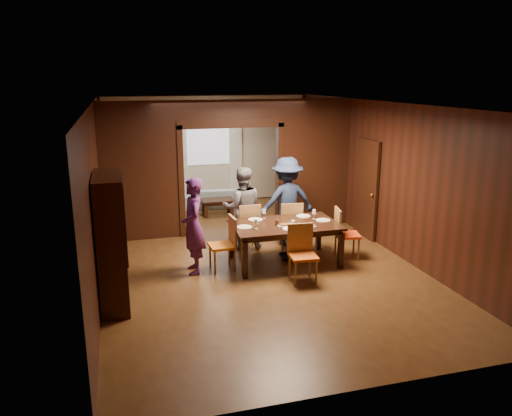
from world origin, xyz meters
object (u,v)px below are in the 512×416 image
object	(u,v)px
sofa	(216,197)
hutch	(112,241)
person_purple	(193,226)
person_navy	(287,201)
chair_right	(347,233)
chair_left	(222,244)
chair_far_r	(290,224)
chair_near	(303,254)
person_grey	(242,208)
chair_far_l	(247,226)
dining_table	(285,243)
coffee_table	(218,207)

from	to	relation	value
sofa	hutch	xyz separation A→B (m)	(-2.61, -5.35, 0.74)
person_purple	person_navy	distance (m)	2.34
sofa	chair_right	world-z (taller)	chair_right
chair_left	chair_far_r	size ratio (longest dim) A/B	1.00
chair_near	hutch	size ratio (longest dim) A/B	0.48
chair_far_r	chair_near	bearing A→B (deg)	84.83
hutch	person_grey	bearing A→B (deg)	38.49
person_navy	chair_far_r	xyz separation A→B (m)	(-0.03, -0.27, -0.42)
person_purple	chair_far_l	world-z (taller)	person_purple
hutch	chair_far_l	bearing A→B (deg)	35.60
dining_table	chair_right	xyz separation A→B (m)	(1.24, -0.05, 0.10)
chair_right	chair_near	world-z (taller)	same
dining_table	hutch	world-z (taller)	hutch
person_navy	hutch	distance (m)	3.98
sofa	chair_far_r	bearing A→B (deg)	108.94
chair_far_l	dining_table	bearing A→B (deg)	116.09
chair_far_r	chair_far_l	bearing A→B (deg)	0.27
dining_table	person_navy	bearing A→B (deg)	69.30
coffee_table	chair_left	distance (m)	3.71
chair_near	person_navy	bearing A→B (deg)	82.91
chair_right	dining_table	bearing A→B (deg)	99.56
chair_left	chair_far_r	bearing A→B (deg)	114.68
chair_far_l	person_navy	bearing A→B (deg)	-171.44
person_grey	dining_table	world-z (taller)	person_grey
person_purple	coffee_table	size ratio (longest dim) A/B	2.13
sofa	chair_far_r	distance (m)	3.71
person_purple	chair_far_r	bearing A→B (deg)	110.97
person_purple	chair_left	xyz separation A→B (m)	(0.50, -0.03, -0.37)
coffee_table	chair_left	bearing A→B (deg)	-99.97
sofa	chair_far_l	size ratio (longest dim) A/B	1.81
person_navy	chair_near	xyz separation A→B (m)	(-0.39, -1.99, -0.42)
coffee_table	hutch	xyz separation A→B (m)	(-2.49, -4.55, 0.80)
chair_left	hutch	distance (m)	2.13
coffee_table	chair_near	xyz separation A→B (m)	(0.56, -4.54, 0.28)
person_purple	chair_left	bearing A→B (deg)	86.75
dining_table	coffee_table	distance (m)	3.66
dining_table	chair_left	world-z (taller)	chair_left
person_grey	person_navy	world-z (taller)	person_navy
person_grey	chair_far_r	size ratio (longest dim) A/B	1.71
chair_far_r	chair_near	size ratio (longest dim) A/B	1.00
chair_left	chair_far_l	size ratio (longest dim) A/B	1.00
sofa	coffee_table	world-z (taller)	sofa
chair_far_l	hutch	distance (m)	3.18
coffee_table	person_purple	bearing A→B (deg)	-107.50
person_purple	coffee_table	bearing A→B (deg)	162.38
person_purple	chair_near	size ratio (longest dim) A/B	1.75
chair_near	chair_far_r	bearing A→B (deg)	82.06
hutch	person_purple	bearing A→B (deg)	34.66
person_grey	chair_right	distance (m)	2.12
dining_table	coffee_table	size ratio (longest dim) A/B	2.43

